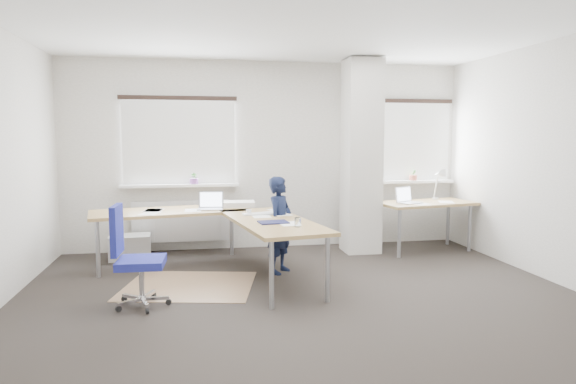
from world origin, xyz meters
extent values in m
plane|color=#292421|center=(0.00, 0.00, 0.00)|extent=(6.00, 6.00, 0.00)
cube|color=#B9B4A9|center=(0.00, 2.50, 1.40)|extent=(6.00, 0.04, 2.80)
cube|color=#B9B4A9|center=(0.00, -2.50, 1.40)|extent=(6.00, 0.04, 2.80)
cube|color=#B9B4A9|center=(3.00, 0.00, 1.40)|extent=(0.04, 5.00, 2.80)
cube|color=white|center=(0.00, 0.00, 2.80)|extent=(6.00, 5.00, 0.04)
cube|color=#B9B4A9|center=(1.30, 1.95, 1.39)|extent=(0.50, 0.50, 2.78)
cube|color=white|center=(-1.30, 2.47, 1.60)|extent=(1.60, 0.04, 1.20)
cube|color=white|center=(-1.30, 2.43, 1.60)|extent=(1.60, 0.02, 1.20)
cube|color=white|center=(-1.30, 2.40, 0.98)|extent=(1.70, 0.20, 0.04)
cube|color=white|center=(2.30, 2.47, 1.60)|extent=(1.20, 0.04, 1.20)
cube|color=white|center=(2.30, 2.43, 1.60)|extent=(1.20, 0.02, 1.20)
cube|color=white|center=(2.30, 2.40, 0.98)|extent=(1.30, 0.20, 0.04)
cube|color=silver|center=(-1.30, 2.42, 0.45)|extent=(1.40, 0.10, 0.60)
cylinder|color=#7C418F|center=(-1.10, 2.38, 1.04)|extent=(0.12, 0.12, 0.08)
imported|color=#306428|center=(-1.10, 2.38, 1.08)|extent=(0.09, 0.06, 0.17)
cylinder|color=#A2513E|center=(2.30, 2.38, 1.04)|extent=(0.12, 0.12, 0.08)
imported|color=#306428|center=(2.30, 2.38, 1.08)|extent=(0.09, 0.07, 0.17)
cube|color=#987452|center=(-1.17, 0.59, 0.00)|extent=(1.64, 1.47, 0.01)
cube|color=white|center=(-1.99, 2.07, 0.17)|extent=(0.58, 0.42, 0.33)
cube|color=olive|center=(-1.42, 1.60, 0.71)|extent=(2.11, 1.14, 0.04)
cube|color=olive|center=(-0.22, 0.60, 0.71)|extent=(1.14, 2.11, 0.04)
cylinder|color=gray|center=(-2.25, 1.15, 0.34)|extent=(0.05, 0.05, 0.69)
cylinder|color=gray|center=(-2.35, 1.74, 0.34)|extent=(0.05, 0.05, 0.69)
cylinder|color=gray|center=(-0.58, 2.06, 0.34)|extent=(0.05, 0.05, 0.69)
cylinder|color=gray|center=(-0.36, -0.34, 0.34)|extent=(0.05, 0.05, 0.69)
cylinder|color=gray|center=(0.23, -0.24, 0.34)|extent=(0.05, 0.05, 0.69)
cylinder|color=gray|center=(-0.08, 1.54, 0.34)|extent=(0.05, 0.05, 0.69)
cube|color=#B7B7BC|center=(-0.89, 1.57, 0.74)|extent=(0.36, 0.27, 0.01)
cube|color=#B7B7BC|center=(-0.88, 1.68, 0.85)|extent=(0.33, 0.08, 0.22)
cube|color=silver|center=(-0.88, 1.68, 0.85)|extent=(0.29, 0.07, 0.19)
cube|color=white|center=(-0.30, 1.02, 0.74)|extent=(0.45, 0.18, 0.02)
cube|color=#16183E|center=(-0.23, 0.39, 0.74)|extent=(0.34, 0.27, 0.01)
cube|color=silver|center=(-0.51, 1.80, 0.77)|extent=(0.47, 0.35, 0.07)
imported|color=white|center=(-0.44, 1.03, 0.76)|extent=(0.09, 0.09, 0.07)
cylinder|color=silver|center=(-0.01, 0.09, 0.78)|extent=(0.07, 0.07, 0.10)
cube|color=olive|center=(2.25, 1.80, 0.71)|extent=(1.50, 0.93, 0.04)
cylinder|color=gray|center=(1.70, 1.45, 0.34)|extent=(0.05, 0.05, 0.69)
cylinder|color=gray|center=(2.88, 1.66, 0.34)|extent=(0.05, 0.05, 0.69)
cylinder|color=gray|center=(1.62, 1.94, 0.34)|extent=(0.05, 0.05, 0.69)
cylinder|color=gray|center=(2.80, 2.15, 0.34)|extent=(0.05, 0.05, 0.69)
cube|color=#B7B7BC|center=(1.96, 1.71, 0.74)|extent=(0.40, 0.36, 0.01)
cube|color=#B7B7BC|center=(1.90, 1.81, 0.85)|extent=(0.31, 0.19, 0.22)
cube|color=silver|center=(1.90, 1.81, 0.85)|extent=(0.27, 0.16, 0.19)
cylinder|color=silver|center=(2.54, 2.07, 0.74)|extent=(0.10, 0.10, 0.02)
cylinder|color=silver|center=(2.54, 2.07, 0.93)|extent=(0.02, 0.16, 0.38)
cylinder|color=silver|center=(2.54, 1.95, 1.15)|extent=(0.02, 0.29, 0.13)
cone|color=silver|center=(2.54, 1.81, 1.13)|extent=(0.14, 0.16, 0.17)
cube|color=navy|center=(-1.62, -0.05, 0.45)|extent=(0.47, 0.47, 0.08)
cube|color=navy|center=(-1.85, -0.04, 0.78)|extent=(0.08, 0.39, 0.49)
cylinder|color=silver|center=(-1.62, -0.05, 0.26)|extent=(0.06, 0.06, 0.33)
cylinder|color=black|center=(-1.37, -0.06, 0.03)|extent=(0.06, 0.03, 0.06)
cylinder|color=black|center=(-1.53, 0.19, 0.03)|extent=(0.05, 0.07, 0.06)
cylinder|color=black|center=(-1.82, 0.11, 0.03)|extent=(0.06, 0.06, 0.06)
cylinder|color=black|center=(-1.83, -0.19, 0.03)|extent=(0.07, 0.06, 0.06)
cylinder|color=black|center=(-1.56, -0.29, 0.03)|extent=(0.04, 0.06, 0.06)
imported|color=black|center=(-0.06, 0.98, 0.60)|extent=(0.49, 0.52, 1.20)
camera|label=1|loc=(-1.08, -5.19, 1.69)|focal=32.00mm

